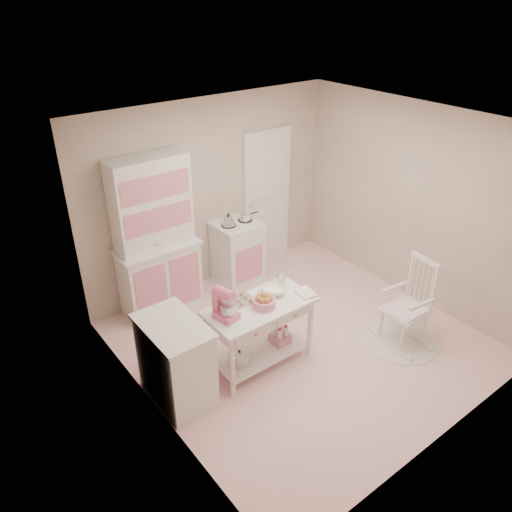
% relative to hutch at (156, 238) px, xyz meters
% --- Properties ---
extents(room_shell, '(3.84, 3.84, 2.62)m').
position_rel_hutch_xyz_m(room_shell, '(0.98, -1.66, 0.61)').
color(room_shell, pink).
rests_on(room_shell, ground).
extents(door, '(0.82, 0.05, 2.04)m').
position_rel_hutch_xyz_m(door, '(1.93, 0.21, -0.02)').
color(door, white).
rests_on(door, ground).
extents(hutch, '(1.06, 0.50, 2.08)m').
position_rel_hutch_xyz_m(hutch, '(0.00, 0.00, 0.00)').
color(hutch, white).
rests_on(hutch, ground).
extents(stove, '(0.62, 0.57, 0.92)m').
position_rel_hutch_xyz_m(stove, '(1.20, -0.05, -0.58)').
color(stove, white).
rests_on(stove, ground).
extents(base_cabinet, '(0.54, 0.84, 0.92)m').
position_rel_hutch_xyz_m(base_cabinet, '(-0.65, -1.55, -0.58)').
color(base_cabinet, white).
rests_on(base_cabinet, ground).
extents(lace_rug, '(0.92, 0.92, 0.01)m').
position_rel_hutch_xyz_m(lace_rug, '(1.94, -2.40, -1.03)').
color(lace_rug, white).
rests_on(lace_rug, ground).
extents(rocking_chair, '(0.56, 0.77, 1.10)m').
position_rel_hutch_xyz_m(rocking_chair, '(1.94, -2.40, -0.49)').
color(rocking_chair, white).
rests_on(rocking_chair, ground).
extents(work_table, '(1.20, 0.60, 0.80)m').
position_rel_hutch_xyz_m(work_table, '(0.34, -1.66, -0.64)').
color(work_table, white).
rests_on(work_table, ground).
extents(stand_mixer, '(0.26, 0.32, 0.34)m').
position_rel_hutch_xyz_m(stand_mixer, '(-0.08, -1.64, -0.07)').
color(stand_mixer, '#E3608B').
rests_on(stand_mixer, work_table).
extents(cookie_tray, '(0.34, 0.24, 0.02)m').
position_rel_hutch_xyz_m(cookie_tray, '(0.19, -1.48, -0.23)').
color(cookie_tray, silver).
rests_on(cookie_tray, work_table).
extents(bread_basket, '(0.25, 0.25, 0.09)m').
position_rel_hutch_xyz_m(bread_basket, '(0.36, -1.71, -0.19)').
color(bread_basket, pink).
rests_on(bread_basket, work_table).
extents(mixing_bowl, '(0.27, 0.27, 0.08)m').
position_rel_hutch_xyz_m(mixing_bowl, '(0.60, -1.58, -0.20)').
color(mixing_bowl, white).
rests_on(mixing_bowl, work_table).
extents(metal_pitcher, '(0.10, 0.10, 0.17)m').
position_rel_hutch_xyz_m(metal_pitcher, '(0.78, -1.50, -0.16)').
color(metal_pitcher, silver).
rests_on(metal_pitcher, work_table).
extents(recipe_book, '(0.21, 0.26, 0.02)m').
position_rel_hutch_xyz_m(recipe_book, '(0.79, -1.78, -0.23)').
color(recipe_book, white).
rests_on(recipe_book, work_table).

